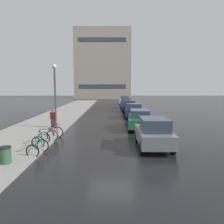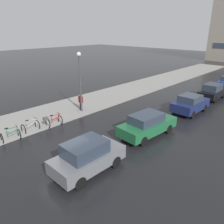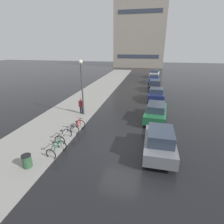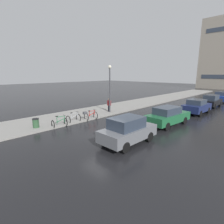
{
  "view_description": "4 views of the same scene",
  "coord_description": "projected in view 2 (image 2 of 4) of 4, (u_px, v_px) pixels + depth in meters",
  "views": [
    {
      "loc": [
        0.02,
        -11.96,
        3.45
      ],
      "look_at": [
        0.05,
        3.95,
        1.57
      ],
      "focal_mm": 35.0,
      "sensor_mm": 36.0,
      "label": 1
    },
    {
      "loc": [
        9.78,
        -5.98,
        6.85
      ],
      "look_at": [
        -0.75,
        5.16,
        1.02
      ],
      "focal_mm": 35.0,
      "sensor_mm": 36.0,
      "label": 2
    },
    {
      "loc": [
        1.49,
        -9.49,
        6.21
      ],
      "look_at": [
        -1.4,
        3.94,
        1.06
      ],
      "focal_mm": 28.0,
      "sensor_mm": 36.0,
      "label": 3
    },
    {
      "loc": [
        8.95,
        -8.0,
        4.32
      ],
      "look_at": [
        -0.88,
        1.94,
        1.22
      ],
      "focal_mm": 28.0,
      "sensor_mm": 36.0,
      "label": 4
    }
  ],
  "objects": [
    {
      "name": "ground_plane",
      "position": [
        61.0,
        154.0,
        12.78
      ],
      "size": [
        140.0,
        140.0,
        0.0
      ],
      "primitive_type": "plane",
      "color": "black"
    },
    {
      "name": "sidewalk_kerb",
      "position": [
        107.0,
        97.0,
        23.4
      ],
      "size": [
        4.8,
        60.0,
        0.14
      ],
      "primitive_type": "cube",
      "color": "gray",
      "rests_on": "ground"
    },
    {
      "name": "bicycle_nearest",
      "position": [
        11.0,
        136.0,
        14.15
      ],
      "size": [
        0.84,
        1.21,
        0.99
      ],
      "color": "black",
      "rests_on": "ground"
    },
    {
      "name": "bicycle_second",
      "position": [
        31.0,
        127.0,
        15.4
      ],
      "size": [
        0.74,
        1.11,
        0.97
      ],
      "color": "black",
      "rests_on": "ground"
    },
    {
      "name": "bicycle_third",
      "position": [
        52.0,
        121.0,
        16.2
      ],
      "size": [
        0.85,
        1.38,
        0.95
      ],
      "color": "black",
      "rests_on": "ground"
    },
    {
      "name": "car_grey",
      "position": [
        87.0,
        156.0,
        10.99
      ],
      "size": [
        1.84,
        3.84,
        1.7
      ],
      "color": "slate",
      "rests_on": "ground"
    },
    {
      "name": "car_green",
      "position": [
        147.0,
        124.0,
        14.78
      ],
      "size": [
        2.13,
        4.48,
        1.59
      ],
      "color": "#1E6038",
      "rests_on": "ground"
    },
    {
      "name": "car_navy",
      "position": [
        190.0,
        104.0,
        18.92
      ],
      "size": [
        1.96,
        3.81,
        1.58
      ],
      "color": "navy",
      "rests_on": "ground"
    },
    {
      "name": "car_black",
      "position": [
        212.0,
        91.0,
        22.64
      ],
      "size": [
        1.78,
        3.78,
        1.61
      ],
      "color": "black",
      "rests_on": "ground"
    },
    {
      "name": "pedestrian",
      "position": [
        81.0,
        101.0,
        19.15
      ],
      "size": [
        0.42,
        0.27,
        1.63
      ],
      "color": "#1E2333",
      "rests_on": "ground"
    },
    {
      "name": "streetlamp",
      "position": [
        80.0,
        76.0,
        18.03
      ],
      "size": [
        0.35,
        0.35,
        5.16
      ],
      "color": "#424247",
      "rests_on": "ground"
    }
  ]
}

